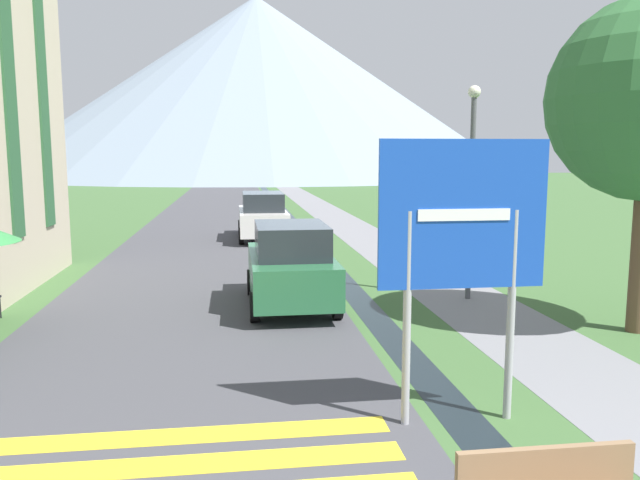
% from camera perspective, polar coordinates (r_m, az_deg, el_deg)
% --- Properties ---
extents(ground_plane, '(160.00, 160.00, 0.00)m').
position_cam_1_polar(ground_plane, '(23.12, -3.83, -0.31)').
color(ground_plane, '#3D6033').
extents(road, '(6.40, 60.00, 0.01)m').
position_cam_1_polar(road, '(33.01, -9.38, 2.07)').
color(road, '#424247').
rests_on(road, ground_plane).
extents(footpath, '(2.20, 60.00, 0.01)m').
position_cam_1_polar(footpath, '(33.40, 1.14, 2.24)').
color(footpath, slate).
rests_on(footpath, ground_plane).
extents(drainage_channel, '(0.60, 60.00, 0.00)m').
position_cam_1_polar(drainage_channel, '(33.11, -2.96, 2.18)').
color(drainage_channel, black).
rests_on(drainage_channel, ground_plane).
extents(crosswalk_marking, '(5.44, 1.84, 0.01)m').
position_cam_1_polar(crosswalk_marking, '(7.24, -15.18, -19.38)').
color(crosswalk_marking, yellow).
rests_on(crosswalk_marking, ground_plane).
extents(mountain_distant, '(81.92, 81.92, 27.89)m').
position_cam_1_polar(mountain_distant, '(103.28, -5.76, 13.78)').
color(mountain_distant, gray).
rests_on(mountain_distant, ground_plane).
extents(road_sign, '(2.06, 0.11, 3.47)m').
position_cam_1_polar(road_sign, '(7.61, 12.90, 0.20)').
color(road_sign, '#9E9EA3').
rests_on(road_sign, ground_plane).
extents(parked_car_near, '(1.83, 3.89, 1.82)m').
position_cam_1_polar(parked_car_near, '(13.46, -2.70, -2.32)').
color(parked_car_near, '#28663D').
rests_on(parked_car_near, ground_plane).
extents(parked_car_far, '(1.88, 4.56, 1.82)m').
position_cam_1_polar(parked_car_far, '(24.25, -5.27, 2.23)').
color(parked_car_far, silver).
rests_on(parked_car_far, ground_plane).
extents(streetlamp, '(0.28, 0.28, 4.78)m').
position_cam_1_polar(streetlamp, '(14.38, 13.70, 5.95)').
color(streetlamp, '#515156').
rests_on(streetlamp, ground_plane).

